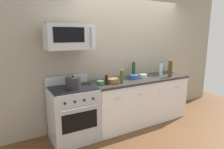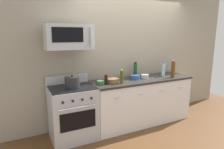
{
  "view_description": "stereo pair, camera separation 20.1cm",
  "coord_description": "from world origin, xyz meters",
  "px_view_note": "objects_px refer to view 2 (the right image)",
  "views": [
    {
      "loc": [
        -2.4,
        -3.02,
        1.78
      ],
      "look_at": [
        -0.7,
        -0.05,
        1.08
      ],
      "focal_mm": 31.05,
      "sensor_mm": 36.0,
      "label": 1
    },
    {
      "loc": [
        -2.22,
        -3.11,
        1.78
      ],
      "look_at": [
        -0.7,
        -0.05,
        1.08
      ],
      "focal_mm": 31.05,
      "sensor_mm": 36.0,
      "label": 2
    }
  ],
  "objects_px": {
    "microwave": "(69,37)",
    "bottle_wine_green": "(135,70)",
    "bottle_soy_sauce_dark": "(106,80)",
    "bowl_steel_prep": "(145,76)",
    "range_oven": "(73,112)",
    "bottle_water_clear": "(163,69)",
    "bottle_sparkling_teal": "(173,67)",
    "stockpot": "(72,82)",
    "bowl_wooden_salad": "(113,80)",
    "bottle_wine_amber": "(173,70)",
    "bottle_olive_oil": "(122,77)",
    "bowl_blue_mixing": "(135,77)",
    "bowl_green_glaze": "(100,82)"
  },
  "relations": [
    {
      "from": "microwave",
      "to": "bottle_wine_green",
      "type": "relative_size",
      "value": 2.41
    },
    {
      "from": "bottle_wine_green",
      "to": "bowl_wooden_salad",
      "type": "relative_size",
      "value": 1.34
    },
    {
      "from": "range_oven",
      "to": "bottle_water_clear",
      "type": "bearing_deg",
      "value": 0.17
    },
    {
      "from": "bowl_green_glaze",
      "to": "bowl_wooden_salad",
      "type": "height_order",
      "value": "bowl_wooden_salad"
    },
    {
      "from": "microwave",
      "to": "bowl_steel_prep",
      "type": "height_order",
      "value": "microwave"
    },
    {
      "from": "microwave",
      "to": "bottle_olive_oil",
      "type": "xyz_separation_m",
      "value": [
        0.88,
        -0.19,
        -0.71
      ]
    },
    {
      "from": "bottle_wine_amber",
      "to": "bottle_soy_sauce_dark",
      "type": "bearing_deg",
      "value": 176.99
    },
    {
      "from": "bottle_water_clear",
      "to": "bottle_olive_oil",
      "type": "bearing_deg",
      "value": -172.16
    },
    {
      "from": "bowl_steel_prep",
      "to": "range_oven",
      "type": "bearing_deg",
      "value": -179.62
    },
    {
      "from": "bottle_wine_amber",
      "to": "bowl_wooden_salad",
      "type": "relative_size",
      "value": 1.47
    },
    {
      "from": "bowl_green_glaze",
      "to": "bowl_blue_mixing",
      "type": "height_order",
      "value": "bowl_blue_mixing"
    },
    {
      "from": "range_oven",
      "to": "bowl_green_glaze",
      "type": "xyz_separation_m",
      "value": [
        0.51,
        -0.03,
        0.48
      ]
    },
    {
      "from": "bottle_wine_green",
      "to": "bowl_steel_prep",
      "type": "distance_m",
      "value": 0.25
    },
    {
      "from": "bottle_water_clear",
      "to": "bottle_wine_amber",
      "type": "bearing_deg",
      "value": -66.51
    },
    {
      "from": "bottle_olive_oil",
      "to": "bowl_wooden_salad",
      "type": "height_order",
      "value": "bottle_olive_oil"
    },
    {
      "from": "bottle_wine_amber",
      "to": "stockpot",
      "type": "height_order",
      "value": "bottle_wine_amber"
    },
    {
      "from": "bottle_wine_amber",
      "to": "bottle_olive_oil",
      "type": "relative_size",
      "value": 1.33
    },
    {
      "from": "bottle_sparkling_teal",
      "to": "bowl_steel_prep",
      "type": "relative_size",
      "value": 1.92
    },
    {
      "from": "microwave",
      "to": "bottle_soy_sauce_dark",
      "type": "bearing_deg",
      "value": -14.36
    },
    {
      "from": "bottle_sparkling_teal",
      "to": "bottle_wine_amber",
      "type": "bearing_deg",
      "value": -133.7
    },
    {
      "from": "bottle_wine_green",
      "to": "stockpot",
      "type": "xyz_separation_m",
      "value": [
        -1.41,
        -0.27,
        -0.05
      ]
    },
    {
      "from": "bottle_olive_oil",
      "to": "bowl_green_glaze",
      "type": "relative_size",
      "value": 2.01
    },
    {
      "from": "bowl_blue_mixing",
      "to": "bowl_wooden_salad",
      "type": "xyz_separation_m",
      "value": [
        -0.53,
        -0.07,
        -0.0
      ]
    },
    {
      "from": "bottle_water_clear",
      "to": "bottle_sparkling_teal",
      "type": "distance_m",
      "value": 0.42
    },
    {
      "from": "bottle_olive_oil",
      "to": "stockpot",
      "type": "distance_m",
      "value": 0.89
    },
    {
      "from": "bowl_blue_mixing",
      "to": "bowl_steel_prep",
      "type": "relative_size",
      "value": 1.21
    },
    {
      "from": "bottle_sparkling_teal",
      "to": "range_oven",
      "type": "bearing_deg",
      "value": -176.54
    },
    {
      "from": "bottle_soy_sauce_dark",
      "to": "bowl_steel_prep",
      "type": "distance_m",
      "value": 0.92
    },
    {
      "from": "bowl_wooden_salad",
      "to": "bottle_wine_amber",
      "type": "bearing_deg",
      "value": -6.09
    },
    {
      "from": "range_oven",
      "to": "bottle_soy_sauce_dark",
      "type": "relative_size",
      "value": 5.82
    },
    {
      "from": "stockpot",
      "to": "bowl_wooden_salad",
      "type": "bearing_deg",
      "value": 0.72
    },
    {
      "from": "range_oven",
      "to": "bowl_steel_prep",
      "type": "height_order",
      "value": "range_oven"
    },
    {
      "from": "bottle_wine_green",
      "to": "bowl_wooden_salad",
      "type": "height_order",
      "value": "bottle_wine_green"
    },
    {
      "from": "bottle_olive_oil",
      "to": "bottle_sparkling_teal",
      "type": "height_order",
      "value": "bottle_sparkling_teal"
    },
    {
      "from": "bowl_green_glaze",
      "to": "range_oven",
      "type": "bearing_deg",
      "value": 176.51
    },
    {
      "from": "bottle_wine_green",
      "to": "bottle_wine_amber",
      "type": "xyz_separation_m",
      "value": [
        0.65,
        -0.4,
        0.01
      ]
    },
    {
      "from": "bowl_green_glaze",
      "to": "bottle_water_clear",
      "type": "bearing_deg",
      "value": 1.44
    },
    {
      "from": "bottle_wine_green",
      "to": "microwave",
      "type": "bearing_deg",
      "value": -173.06
    },
    {
      "from": "bottle_water_clear",
      "to": "bottle_wine_amber",
      "type": "xyz_separation_m",
      "value": [
        0.08,
        -0.19,
        0.02
      ]
    },
    {
      "from": "bottle_soy_sauce_dark",
      "to": "bottle_sparkling_teal",
      "type": "height_order",
      "value": "bottle_sparkling_teal"
    },
    {
      "from": "bottle_water_clear",
      "to": "bottle_soy_sauce_dark",
      "type": "xyz_separation_m",
      "value": [
        -1.39,
        -0.11,
        -0.05
      ]
    },
    {
      "from": "range_oven",
      "to": "microwave",
      "type": "distance_m",
      "value": 1.28
    },
    {
      "from": "bottle_soy_sauce_dark",
      "to": "bowl_green_glaze",
      "type": "xyz_separation_m",
      "value": [
        -0.08,
        0.08,
        -0.05
      ]
    },
    {
      "from": "bowl_wooden_salad",
      "to": "stockpot",
      "type": "distance_m",
      "value": 0.75
    },
    {
      "from": "bottle_water_clear",
      "to": "bowl_green_glaze",
      "type": "bearing_deg",
      "value": -178.56
    },
    {
      "from": "bottle_sparkling_teal",
      "to": "bowl_blue_mixing",
      "type": "xyz_separation_m",
      "value": [
        -1.09,
        -0.11,
        -0.1
      ]
    },
    {
      "from": "microwave",
      "to": "bowl_wooden_salad",
      "type": "distance_m",
      "value": 1.09
    },
    {
      "from": "range_oven",
      "to": "bottle_wine_green",
      "type": "bearing_deg",
      "value": 8.72
    },
    {
      "from": "bottle_water_clear",
      "to": "bottle_soy_sauce_dark",
      "type": "height_order",
      "value": "bottle_water_clear"
    },
    {
      "from": "bottle_sparkling_teal",
      "to": "bowl_blue_mixing",
      "type": "bearing_deg",
      "value": -174.05
    }
  ]
}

